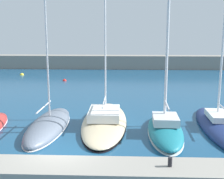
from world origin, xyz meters
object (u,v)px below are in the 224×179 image
Objects in this scene: sailboat_navy_sixth at (220,124)px; sailboat_slate_third at (49,125)px; mooring_buoy_yellow at (22,75)px; mooring_buoy_red at (65,81)px; dock_bollard at (170,162)px; sailboat_sand_fourth at (105,120)px; sailboat_teal_fifth at (165,127)px.

sailboat_slate_third is at bearing 94.04° from sailboat_navy_sixth.
sailboat_slate_third reaches higher than mooring_buoy_yellow.
sailboat_navy_sixth is 35.69× the size of mooring_buoy_yellow.
dock_bollard is (10.21, -26.40, 0.66)m from mooring_buoy_red.
sailboat_sand_fourth is 1.56× the size of sailboat_teal_fifth.
dock_bollard is (3.54, -7.58, 0.32)m from sailboat_sand_fourth.
dock_bollard reaches higher than mooring_buoy_red.
mooring_buoy_yellow is 1.37× the size of dock_bollard.
sailboat_sand_fourth is at bearing -59.20° from mooring_buoy_yellow.
sailboat_sand_fourth is at bearing 87.28° from sailboat_navy_sixth.
sailboat_sand_fourth reaches higher than sailboat_teal_fifth.
mooring_buoy_yellow is (-22.29, 24.66, -0.33)m from sailboat_navy_sixth.
mooring_buoy_yellow is at bearing 30.52° from sailboat_sand_fourth.
mooring_buoy_yellow is at bearing 23.77° from sailboat_slate_third.
mooring_buoy_yellow is at bearing 44.22° from sailboat_navy_sixth.
sailboat_teal_fifth reaches higher than sailboat_slate_third.
sailboat_slate_third reaches higher than dock_bollard.
dock_bollard is (17.84, -31.57, 0.66)m from mooring_buoy_yellow.
sailboat_teal_fifth is 4.09m from sailboat_navy_sixth.
dock_bollard is at bearing -155.25° from sailboat_sand_fourth.
sailboat_teal_fifth is 0.66× the size of sailboat_navy_sixth.
sailboat_slate_third is 30.06× the size of dock_bollard.
sailboat_navy_sixth is at bearing 57.20° from dock_bollard.
mooring_buoy_red is at bearing 111.15° from dock_bollard.
mooring_buoy_yellow is 36.27m from dock_bollard.
sailboat_sand_fourth reaches higher than sailboat_slate_third.
sailboat_teal_fifth is 31.73m from mooring_buoy_yellow.
sailboat_navy_sixth reaches higher than mooring_buoy_yellow.
dock_bollard is at bearing 176.82° from sailboat_teal_fifth.
sailboat_navy_sixth is at bearing -87.02° from sailboat_slate_third.
sailboat_sand_fourth reaches higher than sailboat_navy_sixth.
mooring_buoy_red is at bearing 29.77° from sailboat_teal_fifth.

